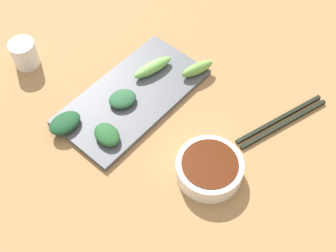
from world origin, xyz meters
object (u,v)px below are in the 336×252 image
object	(u,v)px
sauce_bowl	(209,168)
chopsticks	(282,121)
serving_plate	(132,97)
tea_cup	(24,54)

from	to	relation	value
sauce_bowl	chopsticks	xyz separation A→B (m)	(-0.04, -0.20, -0.02)
sauce_bowl	serving_plate	size ratio (longest dim) A/B	0.38
serving_plate	tea_cup	world-z (taller)	tea_cup
serving_plate	chopsticks	world-z (taller)	serving_plate
tea_cup	chopsticks	bearing A→B (deg)	-155.55
sauce_bowl	serving_plate	xyz separation A→B (m)	(0.25, -0.04, -0.02)
chopsticks	tea_cup	xyz separation A→B (m)	(0.55, 0.25, 0.03)
serving_plate	tea_cup	xyz separation A→B (m)	(0.26, 0.09, 0.03)
tea_cup	sauce_bowl	bearing A→B (deg)	-174.61
chopsticks	tea_cup	world-z (taller)	tea_cup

